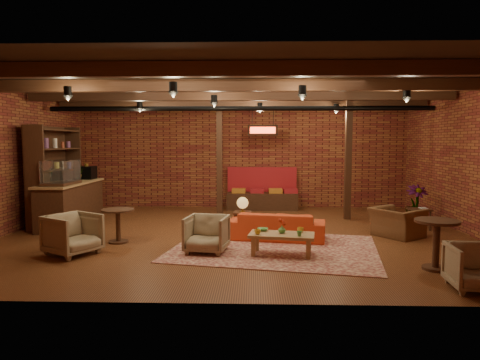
{
  "coord_description": "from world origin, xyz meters",
  "views": [
    {
      "loc": [
        0.34,
        -9.18,
        2.02
      ],
      "look_at": [
        0.04,
        0.2,
        1.18
      ],
      "focal_mm": 32.0,
      "sensor_mm": 36.0,
      "label": 1
    }
  ],
  "objects_px": {
    "sofa": "(277,226)",
    "armchair_a": "(73,232)",
    "side_table_lamp": "(243,206)",
    "armchair_far": "(476,265)",
    "armchair_right": "(397,218)",
    "armchair_b": "(207,232)",
    "side_table_book": "(419,210)",
    "round_table_right": "(437,236)",
    "coffee_table": "(281,236)",
    "round_table_left": "(118,220)",
    "plant_tall": "(418,166)"
  },
  "relations": [
    {
      "from": "sofa",
      "to": "armchair_a",
      "type": "relative_size",
      "value": 2.42
    },
    {
      "from": "side_table_lamp",
      "to": "armchair_far",
      "type": "distance_m",
      "value": 4.84
    },
    {
      "from": "armchair_far",
      "to": "armchair_right",
      "type": "bearing_deg",
      "value": 94.07
    },
    {
      "from": "armchair_b",
      "to": "side_table_book",
      "type": "bearing_deg",
      "value": 34.23
    },
    {
      "from": "side_table_lamp",
      "to": "round_table_right",
      "type": "relative_size",
      "value": 1.01
    },
    {
      "from": "coffee_table",
      "to": "round_table_left",
      "type": "height_order",
      "value": "round_table_left"
    },
    {
      "from": "round_table_left",
      "to": "side_table_book",
      "type": "xyz_separation_m",
      "value": [
        6.55,
        1.52,
        -0.01
      ]
    },
    {
      "from": "armchair_a",
      "to": "armchair_b",
      "type": "bearing_deg",
      "value": -53.14
    },
    {
      "from": "armchair_a",
      "to": "armchair_far",
      "type": "bearing_deg",
      "value": -73.47
    },
    {
      "from": "armchair_right",
      "to": "side_table_book",
      "type": "relative_size",
      "value": 1.88
    },
    {
      "from": "armchair_right",
      "to": "plant_tall",
      "type": "xyz_separation_m",
      "value": [
        1.0,
        1.6,
        1.01
      ]
    },
    {
      "from": "armchair_right",
      "to": "round_table_right",
      "type": "relative_size",
      "value": 1.19
    },
    {
      "from": "sofa",
      "to": "round_table_left",
      "type": "distance_m",
      "value": 3.23
    },
    {
      "from": "armchair_b",
      "to": "armchair_right",
      "type": "xyz_separation_m",
      "value": [
        3.91,
        1.42,
        0.04
      ]
    },
    {
      "from": "plant_tall",
      "to": "coffee_table",
      "type": "bearing_deg",
      "value": -138.28
    },
    {
      "from": "side_table_lamp",
      "to": "side_table_book",
      "type": "distance_m",
      "value": 4.12
    },
    {
      "from": "armchair_b",
      "to": "round_table_right",
      "type": "bearing_deg",
      "value": -5.27
    },
    {
      "from": "coffee_table",
      "to": "armchair_a",
      "type": "relative_size",
      "value": 1.5
    },
    {
      "from": "sofa",
      "to": "plant_tall",
      "type": "bearing_deg",
      "value": -141.66
    },
    {
      "from": "coffee_table",
      "to": "armchair_b",
      "type": "distance_m",
      "value": 1.36
    },
    {
      "from": "side_table_book",
      "to": "armchair_far",
      "type": "distance_m",
      "value": 4.19
    },
    {
      "from": "sofa",
      "to": "armchair_right",
      "type": "xyz_separation_m",
      "value": [
        2.57,
        0.34,
        0.13
      ]
    },
    {
      "from": "armchair_right",
      "to": "round_table_right",
      "type": "bearing_deg",
      "value": 140.59
    },
    {
      "from": "sofa",
      "to": "side_table_book",
      "type": "distance_m",
      "value": 3.54
    },
    {
      "from": "round_table_right",
      "to": "armchair_far",
      "type": "distance_m",
      "value": 0.97
    },
    {
      "from": "round_table_left",
      "to": "armchair_a",
      "type": "distance_m",
      "value": 1.07
    },
    {
      "from": "sofa",
      "to": "coffee_table",
      "type": "xyz_separation_m",
      "value": [
        0.01,
        -1.25,
        0.06
      ]
    },
    {
      "from": "sofa",
      "to": "armchair_b",
      "type": "relative_size",
      "value": 2.62
    },
    {
      "from": "side_table_lamp",
      "to": "round_table_right",
      "type": "xyz_separation_m",
      "value": [
        3.13,
        -2.61,
        -0.08
      ]
    },
    {
      "from": "side_table_lamp",
      "to": "armchair_a",
      "type": "height_order",
      "value": "armchair_a"
    },
    {
      "from": "armchair_a",
      "to": "plant_tall",
      "type": "bearing_deg",
      "value": -34.67
    },
    {
      "from": "sofa",
      "to": "armchair_a",
      "type": "xyz_separation_m",
      "value": [
        -3.72,
        -1.31,
        0.12
      ]
    },
    {
      "from": "sofa",
      "to": "side_table_lamp",
      "type": "relative_size",
      "value": 2.44
    },
    {
      "from": "armchair_right",
      "to": "plant_tall",
      "type": "distance_m",
      "value": 2.14
    },
    {
      "from": "coffee_table",
      "to": "side_table_book",
      "type": "bearing_deg",
      "value": 35.51
    },
    {
      "from": "round_table_left",
      "to": "armchair_far",
      "type": "relative_size",
      "value": 0.98
    },
    {
      "from": "armchair_far",
      "to": "plant_tall",
      "type": "xyz_separation_m",
      "value": [
        1.03,
        4.9,
        1.08
      ]
    },
    {
      "from": "armchair_right",
      "to": "side_table_book",
      "type": "bearing_deg",
      "value": -79.43
    },
    {
      "from": "armchair_right",
      "to": "armchair_far",
      "type": "height_order",
      "value": "armchair_right"
    },
    {
      "from": "armchair_right",
      "to": "side_table_lamp",
      "type": "bearing_deg",
      "value": 50.27
    },
    {
      "from": "armchair_a",
      "to": "armchair_b",
      "type": "distance_m",
      "value": 2.39
    },
    {
      "from": "round_table_left",
      "to": "coffee_table",
      "type": "bearing_deg",
      "value": -15.16
    },
    {
      "from": "side_table_lamp",
      "to": "side_table_book",
      "type": "height_order",
      "value": "side_table_lamp"
    },
    {
      "from": "coffee_table",
      "to": "armchair_right",
      "type": "height_order",
      "value": "armchair_right"
    },
    {
      "from": "side_table_lamp",
      "to": "round_table_left",
      "type": "height_order",
      "value": "side_table_lamp"
    },
    {
      "from": "armchair_far",
      "to": "sofa",
      "type": "bearing_deg",
      "value": 135.16
    },
    {
      "from": "sofa",
      "to": "side_table_book",
      "type": "bearing_deg",
      "value": -151.29
    },
    {
      "from": "round_table_left",
      "to": "side_table_lamp",
      "type": "bearing_deg",
      "value": 21.31
    },
    {
      "from": "armchair_right",
      "to": "plant_tall",
      "type": "bearing_deg",
      "value": -67.42
    },
    {
      "from": "armchair_far",
      "to": "plant_tall",
      "type": "relative_size",
      "value": 0.24
    }
  ]
}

